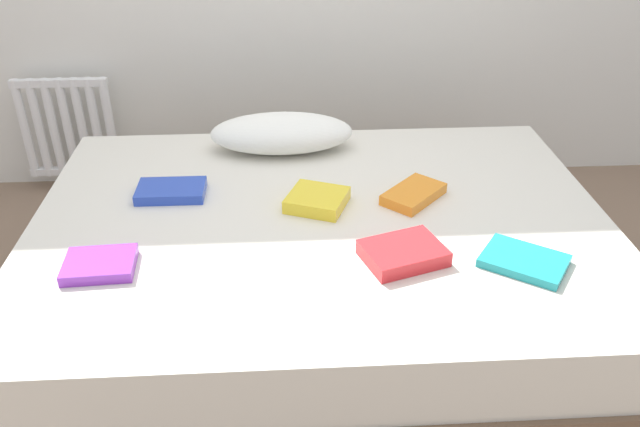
# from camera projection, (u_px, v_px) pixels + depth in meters

# --- Properties ---
(ground_plane) EXTENTS (8.00, 8.00, 0.00)m
(ground_plane) POSITION_uv_depth(u_px,v_px,m) (321.00, 329.00, 2.47)
(ground_plane) COLOR #7F6651
(bed) EXTENTS (2.00, 1.50, 0.50)m
(bed) POSITION_uv_depth(u_px,v_px,m) (321.00, 276.00, 2.35)
(bed) COLOR brown
(bed) RESTS_ON ground
(radiator) EXTENTS (0.46, 0.04, 0.51)m
(radiator) POSITION_uv_depth(u_px,v_px,m) (68.00, 128.00, 3.27)
(radiator) COLOR white
(radiator) RESTS_ON ground
(pillow) EXTENTS (0.58, 0.28, 0.15)m
(pillow) POSITION_uv_depth(u_px,v_px,m) (282.00, 133.00, 2.65)
(pillow) COLOR white
(pillow) RESTS_ON bed
(textbook_yellow) EXTENTS (0.25, 0.24, 0.05)m
(textbook_yellow) POSITION_uv_depth(u_px,v_px,m) (317.00, 200.00, 2.27)
(textbook_yellow) COLOR yellow
(textbook_yellow) RESTS_ON bed
(textbook_red) EXTENTS (0.28, 0.25, 0.05)m
(textbook_red) POSITION_uv_depth(u_px,v_px,m) (403.00, 253.00, 1.98)
(textbook_red) COLOR red
(textbook_red) RESTS_ON bed
(textbook_teal) EXTENTS (0.30, 0.28, 0.03)m
(textbook_teal) POSITION_uv_depth(u_px,v_px,m) (524.00, 261.00, 1.96)
(textbook_teal) COLOR teal
(textbook_teal) RESTS_ON bed
(textbook_orange) EXTENTS (0.26, 0.26, 0.04)m
(textbook_orange) POSITION_uv_depth(u_px,v_px,m) (414.00, 194.00, 2.32)
(textbook_orange) COLOR orange
(textbook_orange) RESTS_ON bed
(textbook_purple) EXTENTS (0.22, 0.18, 0.03)m
(textbook_purple) POSITION_uv_depth(u_px,v_px,m) (100.00, 265.00, 1.94)
(textbook_purple) COLOR purple
(textbook_purple) RESTS_ON bed
(textbook_blue) EXTENTS (0.24, 0.16, 0.04)m
(textbook_blue) POSITION_uv_depth(u_px,v_px,m) (171.00, 191.00, 2.34)
(textbook_blue) COLOR #2847B7
(textbook_blue) RESTS_ON bed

